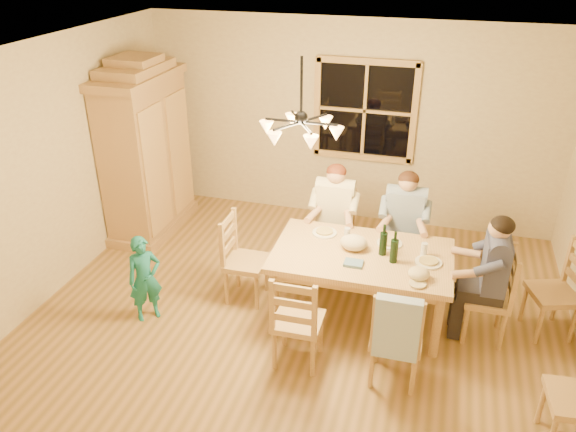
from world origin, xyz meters
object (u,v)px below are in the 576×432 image
(dining_table, at_px, (362,262))
(armoire, at_px, (147,155))
(chair_near_right, at_px, (395,351))
(adult_slate_man, at_px, (493,263))
(chandelier, at_px, (301,128))
(chair_end_right, at_px, (484,310))
(wine_bottle_b, at_px, (394,247))
(adult_plaid_man, at_px, (405,213))
(chair_spare_front, at_px, (572,415))
(chair_near_left, at_px, (298,334))
(adult_woman, at_px, (335,205))
(chair_spare_back, at_px, (550,306))
(chair_far_left, at_px, (333,246))
(chair_far_right, at_px, (401,255))
(child, at_px, (145,279))
(chair_end_left, at_px, (247,274))
(wine_bottle_a, at_px, (384,240))

(dining_table, bearing_deg, armoire, 158.63)
(chair_near_right, xyz_separation_m, adult_slate_man, (0.78, 0.85, 0.54))
(chandelier, relative_size, chair_end_right, 0.78)
(chair_end_right, bearing_deg, wine_bottle_b, 95.14)
(chandelier, distance_m, chair_end_right, 2.56)
(chair_end_right, xyz_separation_m, adult_plaid_man, (-0.90, 0.82, 0.54))
(chandelier, xyz_separation_m, chair_spare_front, (2.45, -0.97, -1.77))
(armoire, height_order, dining_table, armoire)
(chair_near_left, bearing_deg, chandelier, 103.28)
(adult_woman, xyz_separation_m, chair_spare_back, (2.32, -0.57, -0.54))
(chair_far_left, height_order, adult_woman, adult_woman)
(chair_near_left, bearing_deg, adult_slate_man, 26.57)
(armoire, distance_m, wine_bottle_b, 3.56)
(chair_far_right, bearing_deg, adult_slate_man, 136.64)
(chandelier, relative_size, dining_table, 0.43)
(chandelier, xyz_separation_m, chair_end_right, (1.82, 0.24, -1.77))
(armoire, height_order, chair_near_right, armoire)
(chair_far_right, relative_size, chair_near_left, 1.00)
(adult_slate_man, bearing_deg, chair_far_right, 46.64)
(chair_near_right, height_order, chair_spare_back, same)
(chandelier, bearing_deg, child, -164.52)
(chair_end_right, distance_m, adult_woman, 1.95)
(chair_end_left, xyz_separation_m, wine_bottle_b, (1.55, -0.06, 0.62))
(chair_spare_front, bearing_deg, chair_near_left, 76.40)
(adult_plaid_man, distance_m, child, 2.88)
(chair_end_right, xyz_separation_m, child, (-3.34, -0.66, 0.17))
(adult_plaid_man, distance_m, chair_spare_back, 1.72)
(armoire, relative_size, chair_near_right, 2.32)
(chair_end_right, relative_size, wine_bottle_b, 3.00)
(armoire, distance_m, adult_woman, 2.58)
(chair_far_left, relative_size, wine_bottle_b, 3.00)
(chair_spare_front, bearing_deg, adult_plaid_man, 31.80)
(chandelier, bearing_deg, wine_bottle_b, 8.80)
(adult_slate_man, height_order, wine_bottle_b, adult_slate_man)
(chandelier, bearing_deg, chair_near_left, -75.69)
(chair_end_right, height_order, adult_woman, adult_woman)
(armoire, xyz_separation_m, wine_bottle_b, (3.33, -1.26, -0.13))
(chair_far_right, bearing_deg, chair_end_left, 27.98)
(armoire, distance_m, dining_table, 3.26)
(chair_near_right, bearing_deg, chair_far_right, 93.37)
(chair_near_left, distance_m, wine_bottle_b, 1.24)
(chair_far_left, bearing_deg, wine_bottle_b, 129.37)
(adult_slate_man, bearing_deg, chair_end_left, 90.00)
(chair_end_right, bearing_deg, chair_spare_back, -69.77)
(dining_table, distance_m, chair_far_left, 1.01)
(chair_near_right, height_order, adult_woman, adult_woman)
(adult_woman, bearing_deg, child, 40.69)
(armoire, xyz_separation_m, adult_slate_man, (4.25, -1.16, -0.22))
(child, bearing_deg, wine_bottle_a, -27.75)
(armoire, distance_m, chair_spare_front, 5.47)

